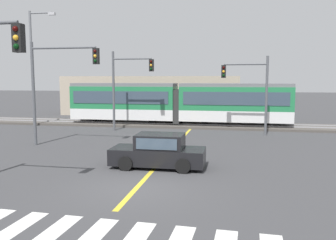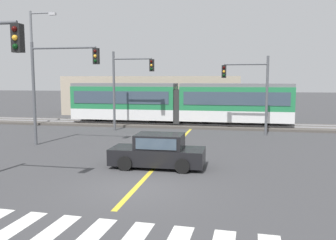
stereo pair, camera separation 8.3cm
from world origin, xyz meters
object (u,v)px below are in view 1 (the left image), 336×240
at_px(traffic_light_far_left, 127,80).
at_px(traffic_light_mid_left, 55,77).
at_px(street_lamp_west, 34,62).
at_px(traffic_light_far_right, 250,84).
at_px(light_rail_tram, 178,102).
at_px(sedan_crossing, 158,152).

height_order(traffic_light_far_left, traffic_light_mid_left, traffic_light_mid_left).
distance_m(traffic_light_mid_left, street_lamp_west, 10.05).
xyz_separation_m(traffic_light_far_right, street_lamp_west, (-17.52, 1.45, 1.76)).
bearing_deg(traffic_light_mid_left, light_rail_tram, 61.57).
distance_m(traffic_light_far_left, traffic_light_mid_left, 7.10).
relative_size(traffic_light_far_left, street_lamp_west, 0.64).
bearing_deg(sedan_crossing, light_rail_tram, 95.63).
distance_m(sedan_crossing, traffic_light_mid_left, 8.77).
distance_m(sedan_crossing, street_lamp_west, 18.30).
relative_size(traffic_light_mid_left, street_lamp_west, 0.64).
bearing_deg(street_lamp_west, traffic_light_far_left, -7.84).
xyz_separation_m(light_rail_tram, traffic_light_far_right, (5.79, -3.96, 1.55)).
bearing_deg(light_rail_tram, traffic_light_far_right, -34.39).
bearing_deg(traffic_light_far_left, traffic_light_mid_left, -108.52).
bearing_deg(traffic_light_far_left, light_rail_tram, 47.36).
xyz_separation_m(light_rail_tram, street_lamp_west, (-11.73, -2.51, 3.31)).
bearing_deg(traffic_light_far_left, sedan_crossing, -65.88).
bearing_deg(light_rail_tram, traffic_light_mid_left, -118.43).
distance_m(sedan_crossing, traffic_light_far_right, 11.65).
bearing_deg(traffic_light_far_right, street_lamp_west, 175.28).
height_order(light_rail_tram, traffic_light_mid_left, traffic_light_mid_left).
height_order(traffic_light_far_right, street_lamp_west, street_lamp_west).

